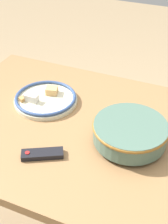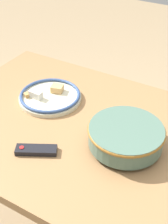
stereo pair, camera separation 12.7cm
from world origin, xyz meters
TOP-DOWN VIEW (x-y plane):
  - dining_table at (0.00, 0.00)m, footprint 1.45×0.87m
  - noodle_bowl at (-0.11, 0.02)m, footprint 0.28×0.28m
  - food_plate at (0.32, -0.09)m, footprint 0.28×0.28m
  - tv_remote at (0.16, 0.21)m, footprint 0.16×0.11m

SIDE VIEW (x-z plane):
  - dining_table at x=0.00m, z-range 0.30..1.08m
  - tv_remote at x=0.16m, z-range 0.77..0.80m
  - food_plate at x=0.32m, z-range 0.77..0.82m
  - noodle_bowl at x=-0.11m, z-range 0.78..0.87m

